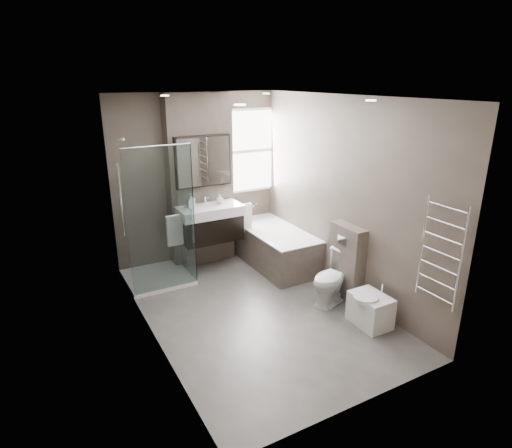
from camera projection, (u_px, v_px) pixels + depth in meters
room at (256, 212)px, 5.01m from camera, size 2.70×3.90×2.70m
vanity_pier at (200, 181)px, 6.48m from camera, size 1.00×0.25×2.60m
vanity at (210, 223)px, 6.37m from camera, size 0.95×0.47×0.66m
mirror_cabinet at (203, 162)px, 6.24m from camera, size 0.86×0.08×0.76m
towel_left at (175, 231)px, 6.11m from camera, size 0.24×0.06×0.44m
towel_right at (244, 219)px, 6.62m from camera, size 0.24×0.06×0.44m
shower_enclosure at (164, 249)px, 6.05m from camera, size 0.90×0.90×2.00m
bathtub at (274, 245)px, 6.66m from camera, size 0.75×1.60×0.57m
window at (249, 151)px, 6.85m from camera, size 0.98×0.06×1.33m
toilet at (333, 278)px, 5.52m from camera, size 0.76×0.58×0.69m
cistern_box at (346, 262)px, 5.61m from camera, size 0.19×0.55×1.00m
bidet at (370, 309)px, 5.05m from camera, size 0.41×0.48×0.50m
towel_radiator at (441, 253)px, 4.31m from camera, size 0.03×0.49×1.10m
soap_bottle_a at (191, 201)px, 6.19m from camera, size 0.09×0.10×0.21m
soap_bottle_b at (220, 199)px, 6.38m from camera, size 0.11×0.11×0.15m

